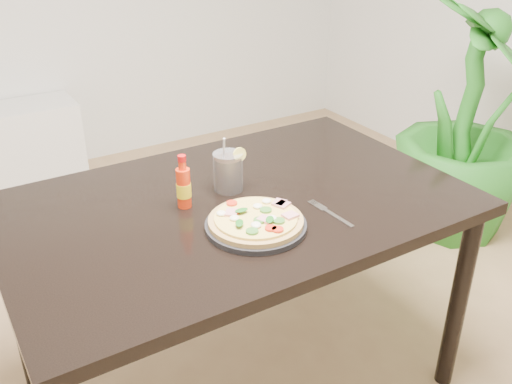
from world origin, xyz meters
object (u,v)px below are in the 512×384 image
fork (329,213)px  houseplant (469,120)px  dining_table (236,223)px  pizza (256,220)px  hot_sauce_bottle (184,187)px  cola_cup (228,172)px  plate (256,226)px

fork → houseplant: bearing=20.6°
houseplant → dining_table: bearing=-166.5°
dining_table → houseplant: size_ratio=1.16×
pizza → fork: (0.23, -0.04, -0.02)m
dining_table → houseplant: 1.57m
hot_sauce_bottle → cola_cup: bearing=10.4°
dining_table → plate: plate is taller
plate → fork: (0.23, -0.04, -0.01)m
cola_cup → plate: bearing=-101.7°
cola_cup → houseplant: size_ratio=0.15×
pizza → fork: 0.23m
hot_sauce_bottle → fork: (0.34, -0.26, -0.06)m
cola_cup → fork: (0.18, -0.29, -0.06)m
houseplant → cola_cup: bearing=-169.1°
cola_cup → pizza: bearing=-101.5°
dining_table → cola_cup: cola_cup is taller
plate → pizza: (0.00, -0.00, 0.02)m
plate → hot_sauce_bottle: hot_sauce_bottle is taller
plate → hot_sauce_bottle: 0.26m
hot_sauce_bottle → houseplant: houseplant is taller
plate → cola_cup: (0.05, 0.25, 0.05)m
fork → houseplant: (1.33, 0.58, -0.15)m
pizza → fork: pizza is taller
plate → houseplant: bearing=19.1°
plate → pizza: size_ratio=1.07×
dining_table → fork: 0.30m
pizza → houseplant: 1.66m
plate → cola_cup: 0.26m
cola_cup → houseplant: (1.51, 0.29, -0.21)m
fork → pizza: bearing=166.6°
plate → houseplant: size_ratio=0.24×
dining_table → pizza: pizza is taller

